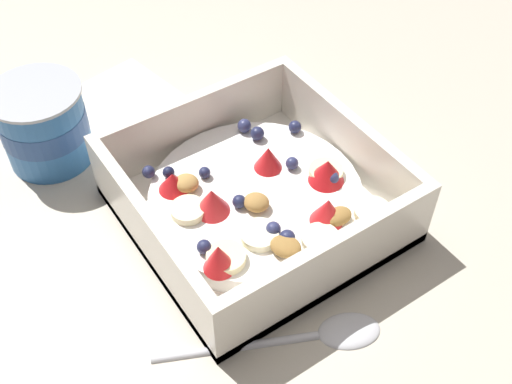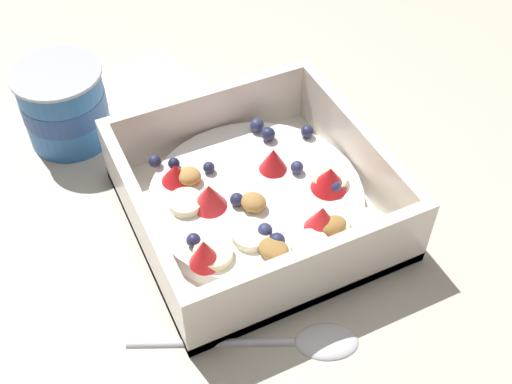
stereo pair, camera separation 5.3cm
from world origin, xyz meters
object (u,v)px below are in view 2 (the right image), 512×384
object	(u,v)px
fruit_bowl	(257,200)
yogurt_cup	(64,105)
folded_napkin	(144,94)
spoon	(291,339)

from	to	relation	value
fruit_bowl	yogurt_cup	world-z (taller)	yogurt_cup
yogurt_cup	folded_napkin	world-z (taller)	yogurt_cup
fruit_bowl	folded_napkin	world-z (taller)	fruit_bowl
spoon	yogurt_cup	xyz separation A→B (m)	(0.30, 0.09, 0.04)
fruit_bowl	folded_napkin	bearing A→B (deg)	9.71
fruit_bowl	folded_napkin	size ratio (longest dim) A/B	1.73
fruit_bowl	spoon	distance (m)	0.13
spoon	yogurt_cup	distance (m)	0.31
yogurt_cup	folded_napkin	bearing A→B (deg)	-70.80
folded_napkin	fruit_bowl	bearing A→B (deg)	-170.29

